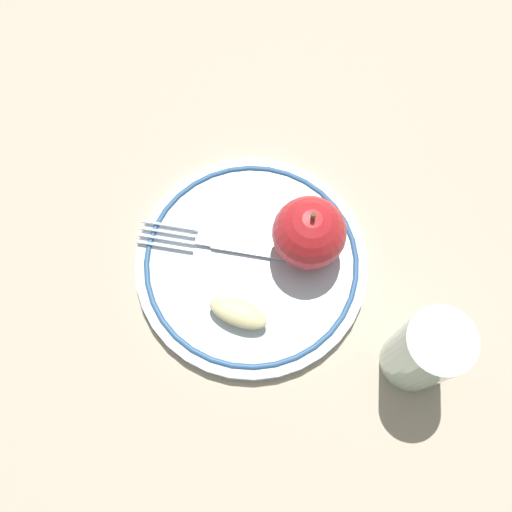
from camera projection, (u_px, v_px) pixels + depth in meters
The scene contains 6 objects.
ground_plane at pixel (252, 266), 0.62m from camera, with size 2.00×2.00×0.00m, color #B7A790.
plate at pixel (256, 265), 0.61m from camera, with size 0.25×0.25×0.02m.
apple_red_whole at pixel (309, 233), 0.57m from camera, with size 0.08×0.08×0.08m.
apple_slice_front at pixel (238, 313), 0.57m from camera, with size 0.06×0.03×0.02m, color beige.
fork at pixel (224, 245), 0.61m from camera, with size 0.14×0.14×0.00m.
drinking_glass at pixel (425, 352), 0.53m from camera, with size 0.06×0.06×0.11m, color silver.
Camera 1 is at (-0.16, 0.11, 0.59)m, focal length 40.00 mm.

